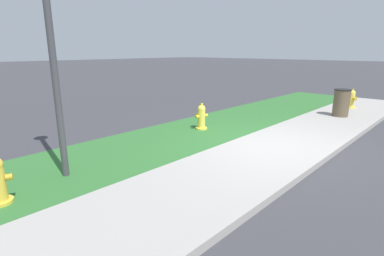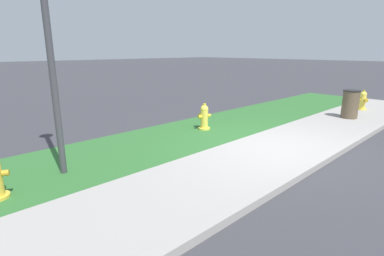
% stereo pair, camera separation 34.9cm
% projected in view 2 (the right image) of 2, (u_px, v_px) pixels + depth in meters
% --- Properties ---
extents(ground_plane, '(120.00, 120.00, 0.00)m').
position_uv_depth(ground_plane, '(277.00, 148.00, 6.56)').
color(ground_plane, '#38383D').
extents(sidewalk_pavement, '(18.00, 1.99, 0.01)m').
position_uv_depth(sidewalk_pavement, '(277.00, 148.00, 6.56)').
color(sidewalk_pavement, '#9E9993').
rests_on(sidewalk_pavement, ground).
extents(grass_verge, '(18.00, 2.47, 0.01)m').
position_uv_depth(grass_verge, '(203.00, 129.00, 8.11)').
color(grass_verge, '#2D662D').
rests_on(grass_verge, ground).
extents(street_curb, '(18.00, 0.16, 0.12)m').
position_uv_depth(street_curb, '(327.00, 158.00, 5.80)').
color(street_curb, '#9E9993').
rests_on(street_curb, ground).
extents(fire_hydrant_near_corner, '(0.37, 0.36, 0.71)m').
position_uv_depth(fire_hydrant_near_corner, '(363.00, 101.00, 10.69)').
color(fire_hydrant_near_corner, yellow).
rests_on(fire_hydrant_near_corner, ground).
extents(fire_hydrant_at_driveway, '(0.39, 0.36, 0.71)m').
position_uv_depth(fire_hydrant_at_driveway, '(204.00, 117.00, 8.07)').
color(fire_hydrant_at_driveway, yellow).
rests_on(fire_hydrant_at_driveway, ground).
extents(trash_bin, '(0.51, 0.51, 0.88)m').
position_uv_depth(trash_bin, '(350.00, 104.00, 9.37)').
color(trash_bin, brown).
rests_on(trash_bin, ground).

